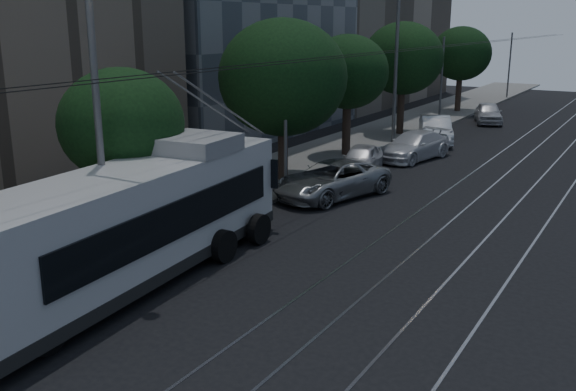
% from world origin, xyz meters
% --- Properties ---
extents(ground, '(120.00, 120.00, 0.00)m').
position_xyz_m(ground, '(0.00, 0.00, 0.00)').
color(ground, black).
rests_on(ground, ground).
extents(sidewalk, '(5.00, 90.00, 0.15)m').
position_xyz_m(sidewalk, '(-7.50, 20.00, 0.07)').
color(sidewalk, slate).
rests_on(sidewalk, ground).
extents(tram_rails, '(4.52, 90.00, 0.02)m').
position_xyz_m(tram_rails, '(2.50, 20.00, 0.01)').
color(tram_rails, '#9898A0').
rests_on(tram_rails, ground).
extents(overhead_wires, '(2.23, 90.00, 6.00)m').
position_xyz_m(overhead_wires, '(-4.97, 20.00, 3.47)').
color(overhead_wires, black).
rests_on(overhead_wires, ground).
extents(trolleybus, '(3.53, 12.29, 5.63)m').
position_xyz_m(trolleybus, '(-4.10, 0.01, 1.68)').
color(trolleybus, '#BEBEC0').
rests_on(trolleybus, ground).
extents(pickup_silver, '(3.80, 5.73, 1.46)m').
position_xyz_m(pickup_silver, '(-3.49, 10.63, 0.73)').
color(pickup_silver, '#929599').
rests_on(pickup_silver, ground).
extents(car_white_a, '(2.30, 4.13, 1.33)m').
position_xyz_m(car_white_a, '(-4.30, 15.28, 0.66)').
color(car_white_a, '#B8B8BC').
rests_on(car_white_a, ground).
extents(car_white_b, '(2.99, 5.23, 1.43)m').
position_xyz_m(car_white_b, '(-3.23, 19.50, 0.71)').
color(car_white_b, silver).
rests_on(car_white_b, ground).
extents(car_white_c, '(3.39, 5.01, 1.56)m').
position_xyz_m(car_white_c, '(-3.78, 24.63, 0.78)').
color(car_white_c, silver).
rests_on(car_white_c, ground).
extents(car_white_d, '(3.01, 4.60, 1.46)m').
position_xyz_m(car_white_d, '(-3.04, 33.99, 0.73)').
color(car_white_d, '#BBBBC0').
rests_on(car_white_d, ground).
extents(tree_1, '(3.87, 3.87, 5.62)m').
position_xyz_m(tree_1, '(-6.50, 2.21, 3.85)').
color(tree_1, black).
rests_on(tree_1, ground).
extents(tree_2, '(5.56, 5.56, 7.12)m').
position_xyz_m(tree_2, '(-6.50, 11.77, 4.61)').
color(tree_2, black).
rests_on(tree_2, ground).
extents(tree_3, '(4.22, 4.22, 6.35)m').
position_xyz_m(tree_3, '(-6.50, 18.18, 4.43)').
color(tree_3, black).
rests_on(tree_3, ground).
extents(tree_4, '(4.90, 4.90, 6.98)m').
position_xyz_m(tree_4, '(-6.50, 25.93, 4.76)').
color(tree_4, black).
rests_on(tree_4, ground).
extents(tree_5, '(4.59, 4.59, 6.63)m').
position_xyz_m(tree_5, '(-6.50, 38.32, 4.54)').
color(tree_5, black).
rests_on(tree_5, ground).
extents(streetlamp_near, '(2.28, 0.44, 9.33)m').
position_xyz_m(streetlamp_near, '(-4.80, 0.08, 5.66)').
color(streetlamp_near, slate).
rests_on(streetlamp_near, ground).
extents(streetlamp_far, '(2.62, 0.44, 10.96)m').
position_xyz_m(streetlamp_far, '(-5.33, 22.93, 6.55)').
color(streetlamp_far, slate).
rests_on(streetlamp_far, ground).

